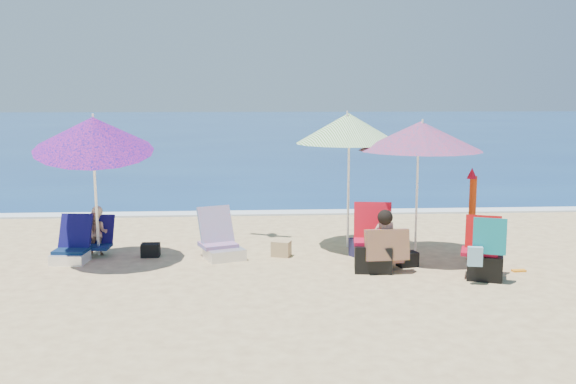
{
  "coord_description": "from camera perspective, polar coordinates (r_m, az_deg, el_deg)",
  "views": [
    {
      "loc": [
        -0.95,
        -8.89,
        2.6
      ],
      "look_at": [
        -0.3,
        1.0,
        1.1
      ],
      "focal_mm": 40.66,
      "sensor_mm": 36.0,
      "label": 1
    }
  ],
  "objects": [
    {
      "name": "camp_chair_left",
      "position": [
        9.79,
        7.43,
        -5.08
      ],
      "size": [
        0.63,
        0.68,
        0.98
      ],
      "color": "#AD0C2C",
      "rests_on": "ground"
    },
    {
      "name": "furled_umbrella",
      "position": [
        10.54,
        15.79,
        -1.5
      ],
      "size": [
        0.2,
        0.21,
        1.47
      ],
      "color": "#B9350D",
      "rests_on": "ground"
    },
    {
      "name": "sea",
      "position": [
        53.96,
        -2.77,
        5.77
      ],
      "size": [
        120.0,
        80.0,
        0.12
      ],
      "color": "navy",
      "rests_on": "ground"
    },
    {
      "name": "person_left",
      "position": [
        11.01,
        -16.34,
        -3.44
      ],
      "size": [
        0.48,
        0.59,
        0.81
      ],
      "color": "tan",
      "rests_on": "ground"
    },
    {
      "name": "bag_black_a",
      "position": [
        10.75,
        -11.93,
        -4.99
      ],
      "size": [
        0.29,
        0.22,
        0.21
      ],
      "color": "black",
      "rests_on": "ground"
    },
    {
      "name": "bag_tan",
      "position": [
        10.54,
        -0.6,
        -4.97
      ],
      "size": [
        0.35,
        0.3,
        0.25
      ],
      "color": "tan",
      "rests_on": "ground"
    },
    {
      "name": "chair_navy",
      "position": [
        10.74,
        -18.39,
        -4.82
      ],
      "size": [
        0.57,
        0.71,
        0.71
      ],
      "color": "#0B2041",
      "rests_on": "ground"
    },
    {
      "name": "orange_item",
      "position": [
        10.26,
        19.53,
        -6.5
      ],
      "size": [
        0.21,
        0.11,
        0.03
      ],
      "color": "orange",
      "rests_on": "ground"
    },
    {
      "name": "foam",
      "position": [
        14.25,
        0.12,
        -1.82
      ],
      "size": [
        120.0,
        0.5,
        0.04
      ],
      "color": "white",
      "rests_on": "ground"
    },
    {
      "name": "bag_black_b",
      "position": [
        10.1,
        10.41,
        -5.8
      ],
      "size": [
        0.34,
        0.27,
        0.22
      ],
      "color": "black",
      "rests_on": "ground"
    },
    {
      "name": "umbrella_turquoise",
      "position": [
        10.37,
        11.51,
        4.81
      ],
      "size": [
        2.36,
        2.36,
        2.21
      ],
      "color": "white",
      "rests_on": "ground"
    },
    {
      "name": "camp_chair_right",
      "position": [
        9.63,
        16.81,
        -5.4
      ],
      "size": [
        0.68,
        0.75,
        0.92
      ],
      "color": "#A70B23",
      "rests_on": "ground"
    },
    {
      "name": "ground",
      "position": [
        9.31,
        2.27,
        -7.62
      ],
      "size": [
        120.0,
        120.0,
        0.0
      ],
      "color": "#D8BC84",
      "rests_on": "ground"
    },
    {
      "name": "bag_navy_b",
      "position": [
        10.62,
        6.64,
        -4.81
      ],
      "size": [
        0.49,
        0.45,
        0.29
      ],
      "color": "#1D1B3D",
      "rests_on": "ground"
    },
    {
      "name": "umbrella_blue",
      "position": [
        10.21,
        -16.67,
        4.9
      ],
      "size": [
        2.11,
        2.16,
        2.45
      ],
      "color": "white",
      "rests_on": "ground"
    },
    {
      "name": "chair_rainbow",
      "position": [
        10.5,
        -5.89,
        -4.6
      ],
      "size": [
        0.82,
        0.92,
        0.78
      ],
      "color": "#E55152",
      "rests_on": "ground"
    },
    {
      "name": "umbrella_striped",
      "position": [
        10.86,
        5.29,
        5.56
      ],
      "size": [
        2.04,
        2.04,
        2.32
      ],
      "color": "white",
      "rests_on": "ground"
    },
    {
      "name": "person_center",
      "position": [
        9.68,
        8.51,
        -4.32
      ],
      "size": [
        0.65,
        0.57,
        0.93
      ],
      "color": "tan",
      "rests_on": "ground"
    }
  ]
}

